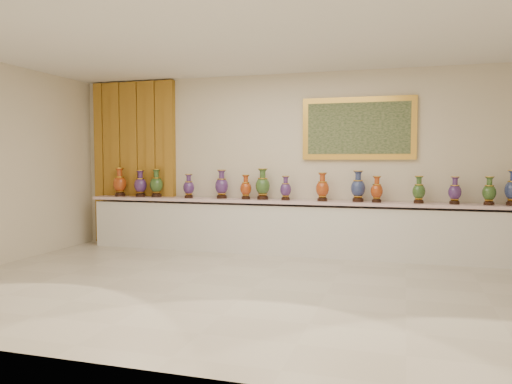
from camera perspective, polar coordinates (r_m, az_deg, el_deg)
ground at (r=6.18m, az=-0.28°, el=-10.93°), size 8.00×8.00×0.00m
room at (r=9.15m, az=-10.20°, el=3.82°), size 8.00×8.00×8.00m
counter at (r=8.26m, az=4.30°, el=-4.15°), size 7.28×0.48×0.90m
vase_0 at (r=9.40m, az=-15.30°, el=0.95°), size 0.28×0.28×0.52m
vase_1 at (r=9.19m, az=-13.08°, el=0.81°), size 0.25×0.25×0.48m
vase_2 at (r=9.07m, az=-11.31°, el=0.86°), size 0.24×0.24×0.50m
vase_3 at (r=8.73m, az=-7.69°, el=0.54°), size 0.20×0.20×0.42m
vase_4 at (r=8.56m, az=-3.94°, el=0.73°), size 0.29×0.29×0.49m
vase_5 at (r=8.39m, az=-1.17°, el=0.44°), size 0.25×0.25×0.41m
vase_6 at (r=8.32m, az=0.77°, el=0.74°), size 0.24×0.24×0.52m
vase_7 at (r=8.22m, az=3.41°, el=0.32°), size 0.19×0.19×0.40m
vase_8 at (r=8.06m, az=7.60°, el=0.42°), size 0.24×0.24×0.46m
vase_9 at (r=8.04m, az=11.58°, el=0.48°), size 0.30×0.30×0.49m
vase_10 at (r=7.98m, az=13.64°, el=0.16°), size 0.25×0.25×0.41m
vase_11 at (r=7.99m, az=18.11°, el=0.11°), size 0.24×0.24×0.42m
vase_12 at (r=8.02m, az=21.77°, el=0.03°), size 0.22×0.22×0.41m
vase_13 at (r=8.06m, az=25.10°, el=-0.02°), size 0.25×0.25×0.42m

